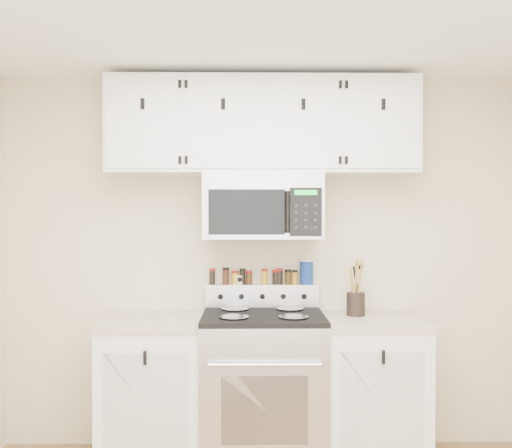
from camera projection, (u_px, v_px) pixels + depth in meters
The scene contains 19 objects.
back_wall at pixel (262, 262), 3.90m from camera, with size 3.50×0.01×2.50m, color beige.
range at pixel (263, 387), 3.59m from camera, with size 0.76×0.65×1.10m.
base_cabinet_left at pixel (154, 390), 3.61m from camera, with size 0.64×0.62×0.92m.
base_cabinet_right at pixel (371, 389), 3.62m from camera, with size 0.64×0.62×0.92m.
microwave at pixel (263, 206), 3.70m from camera, with size 0.76×0.44×0.42m.
upper_cabinets at pixel (263, 126), 3.72m from camera, with size 2.00×0.35×0.62m.
utensil_crock at pixel (356, 302), 3.68m from camera, with size 0.12×0.12×0.35m.
kitchen_timer at pixel (240, 280), 3.86m from camera, with size 0.05×0.04×0.06m, color silver.
salt_canister at pixel (306, 272), 3.87m from camera, with size 0.09×0.09×0.17m.
spice_jar_0 at pixel (212, 276), 3.86m from camera, with size 0.04×0.04×0.11m.
spice_jar_1 at pixel (226, 276), 3.86m from camera, with size 0.05×0.05×0.11m.
spice_jar_2 at pixel (235, 278), 3.86m from camera, with size 0.04×0.04×0.09m.
spice_jar_3 at pixel (243, 276), 3.86m from camera, with size 0.04×0.04×0.11m.
spice_jar_4 at pixel (249, 277), 3.86m from camera, with size 0.04×0.04×0.09m.
spice_jar_5 at pixel (265, 276), 3.86m from camera, with size 0.04×0.04×0.11m.
spice_jar_6 at pixel (276, 277), 3.86m from camera, with size 0.05×0.05×0.10m.
spice_jar_7 at pixel (279, 276), 3.86m from camera, with size 0.05×0.05×0.11m.
spice_jar_8 at pixel (288, 277), 3.86m from camera, with size 0.04×0.04×0.10m.
spice_jar_9 at pixel (295, 277), 3.87m from camera, with size 0.04×0.04×0.10m.
Camera 1 is at (-0.09, -2.14, 1.58)m, focal length 40.00 mm.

